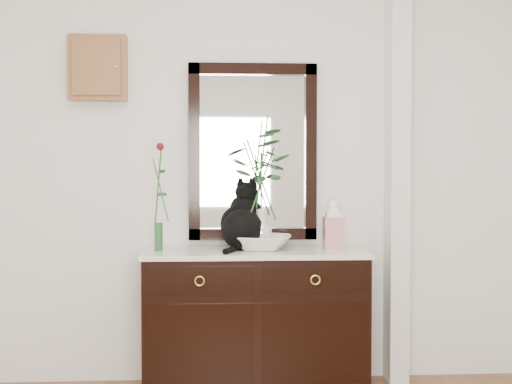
{
  "coord_description": "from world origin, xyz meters",
  "views": [
    {
      "loc": [
        -0.15,
        -2.49,
        1.34
      ],
      "look_at": [
        0.1,
        1.63,
        1.2
      ],
      "focal_mm": 50.0,
      "sensor_mm": 36.0,
      "label": 1
    }
  ],
  "objects": [
    {
      "name": "lotus_bowl",
      "position": [
        0.14,
        1.74,
        0.89
      ],
      "size": [
        0.43,
        0.43,
        0.09
      ],
      "primitive_type": "imported",
      "rotation": [
        0.0,
        0.0,
        -0.23
      ],
      "color": "white",
      "rests_on": "sideboard"
    },
    {
      "name": "wall_back",
      "position": [
        0.0,
        1.98,
        1.35
      ],
      "size": [
        3.6,
        0.04,
        2.7
      ],
      "primitive_type": "cube",
      "color": "white",
      "rests_on": "ground"
    },
    {
      "name": "bud_vase_rose",
      "position": [
        -0.47,
        1.72,
        1.17
      ],
      "size": [
        0.1,
        0.1,
        0.65
      ],
      "primitive_type": null,
      "rotation": [
        0.0,
        0.0,
        -0.27
      ],
      "color": "#275D2E",
      "rests_on": "sideboard"
    },
    {
      "name": "vase_branches",
      "position": [
        0.14,
        1.74,
        1.26
      ],
      "size": [
        0.48,
        0.48,
        0.79
      ],
      "primitive_type": null,
      "rotation": [
        0.0,
        0.0,
        0.32
      ],
      "color": "silver",
      "rests_on": "lotus_bowl"
    },
    {
      "name": "cat",
      "position": [
        0.03,
        1.76,
        1.05
      ],
      "size": [
        0.39,
        0.43,
        0.41
      ],
      "primitive_type": null,
      "rotation": [
        0.0,
        0.0,
        -0.36
      ],
      "color": "black",
      "rests_on": "sideboard"
    },
    {
      "name": "pilaster",
      "position": [
        1.0,
        1.9,
        1.35
      ],
      "size": [
        0.12,
        0.2,
        2.7
      ],
      "primitive_type": "cube",
      "color": "white",
      "rests_on": "ground"
    },
    {
      "name": "sideboard",
      "position": [
        0.1,
        1.73,
        0.47
      ],
      "size": [
        1.33,
        0.52,
        0.82
      ],
      "color": "black",
      "rests_on": "ground"
    },
    {
      "name": "wall_mirror",
      "position": [
        0.1,
        1.97,
        1.44
      ],
      "size": [
        0.8,
        0.06,
        1.1
      ],
      "color": "black",
      "rests_on": "wall_back"
    },
    {
      "name": "key_cabinet",
      "position": [
        -0.85,
        1.94,
        1.95
      ],
      "size": [
        0.35,
        0.1,
        0.4
      ],
      "primitive_type": "cube",
      "color": "brown",
      "rests_on": "wall_back"
    },
    {
      "name": "ginger_jar",
      "position": [
        0.58,
        1.76,
        1.0
      ],
      "size": [
        0.12,
        0.12,
        0.31
      ],
      "primitive_type": null,
      "rotation": [
        0.0,
        0.0,
        0.0
      ],
      "color": "white",
      "rests_on": "sideboard"
    }
  ]
}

